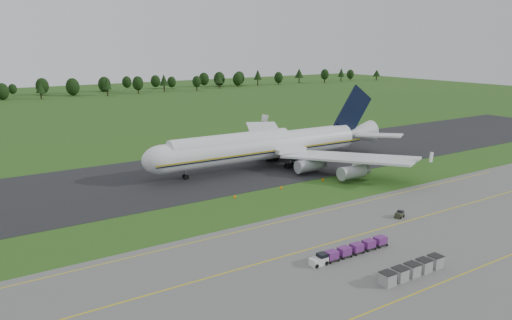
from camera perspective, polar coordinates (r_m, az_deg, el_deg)
ground at (r=97.29m, az=0.59°, el=-5.08°), size 600.00×600.00×0.00m
apron at (r=73.52m, az=15.83°, el=-11.90°), size 300.00×52.00×0.06m
taxiway at (r=120.58m, az=-6.83°, el=-1.50°), size 300.00×40.00×0.08m
apron_markings at (r=77.79m, az=11.89°, el=-10.20°), size 300.00×30.20×0.01m
tree_line at (r=301.27m, az=-25.68°, el=7.38°), size 524.60×21.09×11.90m
aircraft at (r=124.84m, az=1.30°, el=1.69°), size 68.58×67.20×19.36m
baggage_train at (r=75.82m, az=10.59°, el=-10.12°), size 14.62×1.55×1.49m
utility_cart at (r=93.46m, az=16.08°, el=-6.06°), size 2.00×1.52×0.97m
uld_row at (r=71.73m, az=17.43°, el=-11.87°), size 11.38×1.78×1.76m
edge_markers at (r=107.08m, az=2.91°, el=-3.20°), size 23.69×0.30×0.60m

